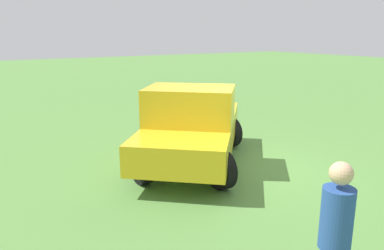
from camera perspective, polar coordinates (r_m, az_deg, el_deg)
name	(u,v)px	position (r m, az deg, el deg)	size (l,w,h in m)	color
ground_plane	(240,167)	(8.60, 7.40, -6.31)	(80.00, 80.00, 0.00)	#54843D
pickup_truck	(191,125)	(8.43, -0.12, 0.03)	(4.54, 4.34, 1.81)	black
person_bystander	(335,234)	(4.14, 21.01, -15.29)	(0.43, 0.43, 1.76)	navy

